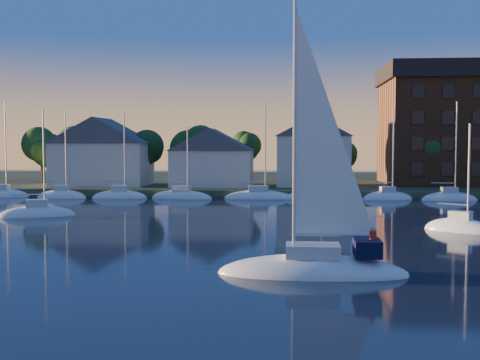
# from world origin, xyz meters

# --- Properties ---
(ground) EXTENTS (260.00, 260.00, 0.00)m
(ground) POSITION_xyz_m (0.00, 0.00, 0.00)
(ground) COLOR black
(ground) RESTS_ON ground
(shoreline_land) EXTENTS (160.00, 50.00, 2.00)m
(shoreline_land) POSITION_xyz_m (0.00, 75.00, 0.00)
(shoreline_land) COLOR #303720
(shoreline_land) RESTS_ON ground
(wooden_dock) EXTENTS (120.00, 3.00, 1.00)m
(wooden_dock) POSITION_xyz_m (0.00, 52.00, 0.00)
(wooden_dock) COLOR brown
(wooden_dock) RESTS_ON ground
(clubhouse_west) EXTENTS (13.65, 9.45, 9.64)m
(clubhouse_west) POSITION_xyz_m (-22.00, 58.00, 5.93)
(clubhouse_west) COLOR beige
(clubhouse_west) RESTS_ON shoreline_land
(clubhouse_centre) EXTENTS (11.55, 8.40, 8.08)m
(clubhouse_centre) POSITION_xyz_m (-6.00, 57.00, 5.13)
(clubhouse_centre) COLOR beige
(clubhouse_centre) RESTS_ON shoreline_land
(clubhouse_east) EXTENTS (10.50, 8.40, 9.80)m
(clubhouse_east) POSITION_xyz_m (8.00, 59.00, 6.00)
(clubhouse_east) COLOR beige
(clubhouse_east) RESTS_ON shoreline_land
(tree_line) EXTENTS (93.40, 5.40, 8.90)m
(tree_line) POSITION_xyz_m (2.00, 63.00, 7.18)
(tree_line) COLOR #3D271B
(tree_line) RESTS_ON shoreline_land
(moored_fleet) EXTENTS (87.50, 2.40, 12.05)m
(moored_fleet) POSITION_xyz_m (0.00, 49.00, 0.10)
(moored_fleet) COLOR white
(moored_fleet) RESTS_ON ground
(hero_sailboat) EXTENTS (10.28, 3.40, 15.72)m
(hero_sailboat) POSITION_xyz_m (6.02, 5.74, 0.64)
(hero_sailboat) COLOR white
(hero_sailboat) RESTS_ON ground
(drifting_sailboat_left) EXTENTS (7.54, 4.76, 11.27)m
(drifting_sailboat_left) POSITION_xyz_m (-19.50, 29.31, 0.10)
(drifting_sailboat_left) COLOR white
(drifting_sailboat_left) RESTS_ON ground
(drifting_sailboat_right) EXTENTS (5.93, 4.94, 9.68)m
(drifting_sailboat_right) POSITION_xyz_m (18.24, 22.47, 0.10)
(drifting_sailboat_right) COLOR white
(drifting_sailboat_right) RESTS_ON ground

